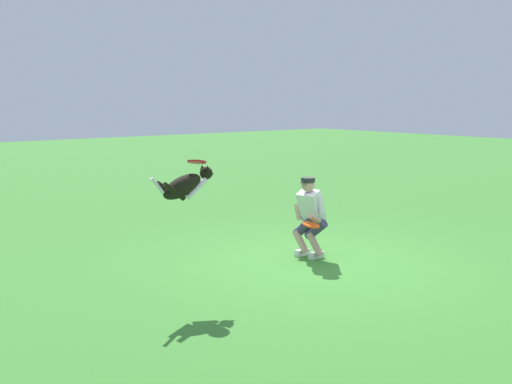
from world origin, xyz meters
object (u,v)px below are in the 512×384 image
object	(u,v)px
frisbee_flying	(197,162)
frisbee_held	(311,225)
dog	(185,185)
person	(310,214)

from	to	relation	value
frisbee_flying	frisbee_held	xyz separation A→B (m)	(-2.06, -0.01, -1.11)
dog	frisbee_flying	world-z (taller)	frisbee_flying
dog	frisbee_flying	bearing A→B (deg)	-1.06
frisbee_flying	frisbee_held	bearing A→B (deg)	-179.78
dog	frisbee_held	size ratio (longest dim) A/B	3.78
person	frisbee_held	bearing A→B (deg)	38.35
dog	frisbee_flying	xyz separation A→B (m)	(-0.19, -0.02, 0.28)
dog	frisbee_held	distance (m)	2.40
person	frisbee_held	world-z (taller)	person
frisbee_held	person	bearing A→B (deg)	-131.27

